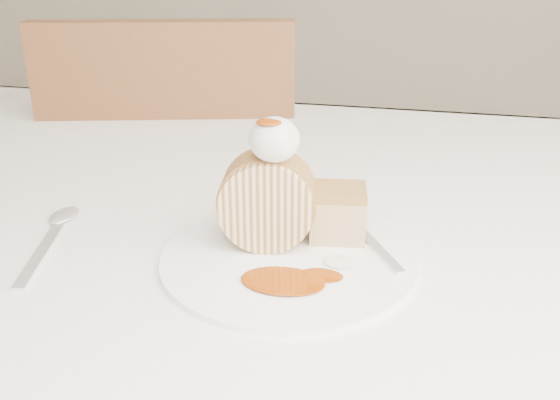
# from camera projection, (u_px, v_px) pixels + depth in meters

# --- Properties ---
(table) EXTENTS (1.40, 0.90, 0.75)m
(table) POSITION_uv_depth(u_px,v_px,m) (268.00, 272.00, 0.76)
(table) COLOR silver
(table) RESTS_ON ground
(chair_far) EXTENTS (0.52, 0.52, 0.91)m
(chair_far) POSITION_uv_depth(u_px,v_px,m) (182.00, 214.00, 1.24)
(chair_far) COLOR brown
(chair_far) RESTS_ON ground
(plate) EXTENTS (0.28, 0.28, 0.01)m
(plate) POSITION_uv_depth(u_px,v_px,m) (288.00, 258.00, 0.60)
(plate) COLOR white
(plate) RESTS_ON table
(roulade_slice) EXTENTS (0.10, 0.06, 0.09)m
(roulade_slice) POSITION_uv_depth(u_px,v_px,m) (267.00, 201.00, 0.60)
(roulade_slice) COLOR beige
(roulade_slice) RESTS_ON plate
(cake_chunk) EXTENTS (0.06, 0.06, 0.05)m
(cake_chunk) POSITION_uv_depth(u_px,v_px,m) (338.00, 216.00, 0.63)
(cake_chunk) COLOR #AF8442
(cake_chunk) RESTS_ON plate
(whipped_cream) EXTENTS (0.05, 0.05, 0.04)m
(whipped_cream) POSITION_uv_depth(u_px,v_px,m) (274.00, 139.00, 0.57)
(whipped_cream) COLOR white
(whipped_cream) RESTS_ON roulade_slice
(caramel_drizzle) EXTENTS (0.02, 0.02, 0.01)m
(caramel_drizzle) POSITION_uv_depth(u_px,v_px,m) (269.00, 117.00, 0.55)
(caramel_drizzle) COLOR #823105
(caramel_drizzle) RESTS_ON whipped_cream
(caramel_pool) EXTENTS (0.08, 0.06, 0.00)m
(caramel_pool) POSITION_uv_depth(u_px,v_px,m) (283.00, 281.00, 0.55)
(caramel_pool) COLOR #823105
(caramel_pool) RESTS_ON plate
(fork) EXTENTS (0.09, 0.14, 0.00)m
(fork) POSITION_uv_depth(u_px,v_px,m) (376.00, 247.00, 0.61)
(fork) COLOR silver
(fork) RESTS_ON plate
(spoon) EXTENTS (0.06, 0.16, 0.00)m
(spoon) POSITION_uv_depth(u_px,v_px,m) (41.00, 254.00, 0.61)
(spoon) COLOR silver
(spoon) RESTS_ON table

